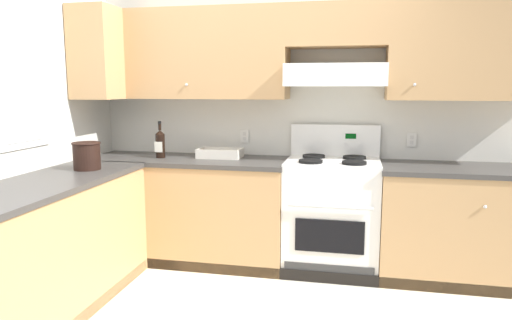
{
  "coord_description": "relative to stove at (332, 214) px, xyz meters",
  "views": [
    {
      "loc": [
        0.75,
        -2.61,
        1.53
      ],
      "look_at": [
        0.05,
        0.7,
        1.0
      ],
      "focal_mm": 33.26,
      "sensor_mm": 36.0,
      "label": 1
    }
  ],
  "objects": [
    {
      "name": "wall_back",
      "position": [
        -0.17,
        0.27,
        1.0
      ],
      "size": [
        4.68,
        0.57,
        2.55
      ],
      "color": "silver",
      "rests_on": "ground_plane"
    },
    {
      "name": "bucket",
      "position": [
        -1.79,
        -0.7,
        0.54
      ],
      "size": [
        0.21,
        0.21,
        0.21
      ],
      "color": "black",
      "rests_on": "counter_left_run"
    },
    {
      "name": "counter_left_run",
      "position": [
        -1.82,
        -1.26,
        -0.03
      ],
      "size": [
        0.63,
        1.91,
        0.91
      ],
      "color": "tan",
      "rests_on": "ground_plane"
    },
    {
      "name": "counter_back_run",
      "position": [
        -0.41,
        -0.01,
        -0.03
      ],
      "size": [
        3.6,
        0.65,
        0.91
      ],
      "color": "tan",
      "rests_on": "ground_plane"
    },
    {
      "name": "stove",
      "position": [
        0.0,
        0.0,
        0.0
      ],
      "size": [
        0.76,
        0.62,
        1.2
      ],
      "color": "white",
      "rests_on": "ground_plane"
    },
    {
      "name": "wine_bottle",
      "position": [
        -1.49,
        -0.03,
        0.56
      ],
      "size": [
        0.08,
        0.08,
        0.32
      ],
      "color": "black",
      "rests_on": "counter_back_run"
    },
    {
      "name": "bowl",
      "position": [
        -0.98,
        0.08,
        0.46
      ],
      "size": [
        0.38,
        0.23,
        0.08
      ],
      "color": "beige",
      "rests_on": "counter_back_run"
    },
    {
      "name": "wall_left",
      "position": [
        -2.17,
        -1.03,
        0.87
      ],
      "size": [
        0.47,
        4.0,
        2.55
      ],
      "color": "silver",
      "rests_on": "ground_plane"
    }
  ]
}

